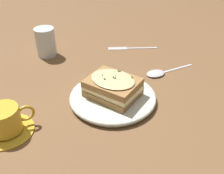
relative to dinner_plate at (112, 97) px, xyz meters
name	(u,v)px	position (x,y,z in m)	size (l,w,h in m)	color
ground_plane	(115,98)	(-0.01, 0.00, -0.01)	(2.40, 2.40, 0.00)	brown
dinner_plate	(112,97)	(0.00, 0.00, 0.00)	(0.24, 0.24, 0.02)	silver
sandwich	(112,87)	(0.00, 0.00, 0.04)	(0.12, 0.15, 0.06)	#A37542
teacup_with_saucer	(5,122)	(0.26, -0.11, 0.02)	(0.13, 0.13, 0.07)	gold
water_glass	(46,42)	(-0.06, -0.36, 0.04)	(0.07, 0.07, 0.10)	silver
fork	(127,48)	(-0.29, -0.17, -0.01)	(0.14, 0.15, 0.00)	silver
spoon	(158,73)	(-0.21, 0.03, -0.01)	(0.18, 0.10, 0.01)	silver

